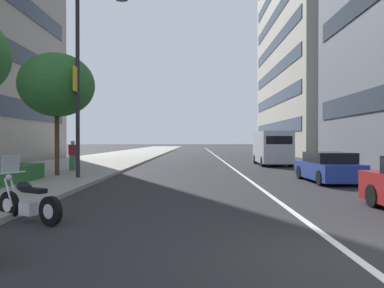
{
  "coord_description": "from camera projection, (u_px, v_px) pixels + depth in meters",
  "views": [
    {
      "loc": [
        -5.54,
        2.46,
        1.8
      ],
      "look_at": [
        15.03,
        2.65,
        1.63
      ],
      "focal_mm": 35.3,
      "sensor_mm": 36.0,
      "label": 1
    }
  ],
  "objects": [
    {
      "name": "pedestrian_on_plaza",
      "position": [
        73.0,
        155.0,
        21.17
      ],
      "size": [
        0.3,
        0.42,
        1.68
      ],
      "rotation": [
        0.0,
        0.0,
        3.04
      ],
      "color": "#3F724C",
      "rests_on": "sidewalk_right_plaza"
    },
    {
      "name": "car_mid_block_traffic",
      "position": [
        328.0,
        168.0,
        16.48
      ],
      "size": [
        4.21,
        1.86,
        1.31
      ],
      "rotation": [
        0.0,
        0.0,
        0.02
      ],
      "color": "navy",
      "rests_on": "ground"
    },
    {
      "name": "delivery_van_ahead",
      "position": [
        272.0,
        147.0,
        27.98
      ],
      "size": [
        5.38,
        2.24,
        2.49
      ],
      "rotation": [
        0.0,
        0.0,
        -0.02
      ],
      "color": "#B7B7BC",
      "rests_on": "ground"
    },
    {
      "name": "street_tree_mid_sidewalk",
      "position": [
        57.0,
        85.0,
        18.13
      ],
      "size": [
        3.58,
        3.58,
        5.86
      ],
      "color": "#473323",
      "rests_on": "sidewalk_right_plaza"
    },
    {
      "name": "motorcycle_under_tarp",
      "position": [
        28.0,
        202.0,
        8.38
      ],
      "size": [
        1.18,
        1.85,
        1.47
      ],
      "rotation": [
        0.0,
        0.0,
        1.03
      ],
      "color": "black",
      "rests_on": "ground"
    },
    {
      "name": "street_lamp_with_banners",
      "position": [
        85.0,
        69.0,
        16.97
      ],
      "size": [
        1.26,
        2.4,
        8.19
      ],
      "color": "#232326",
      "rests_on": "sidewalk_right_plaza"
    },
    {
      "name": "lane_centre_stripe",
      "position": [
        218.0,
        158.0,
        40.53
      ],
      "size": [
        110.0,
        0.16,
        0.01
      ],
      "primitive_type": "cube",
      "color": "silver",
      "rests_on": "ground"
    },
    {
      "name": "sidewalk_right_plaza",
      "position": [
        106.0,
        159.0,
        35.63
      ],
      "size": [
        160.0,
        8.59,
        0.15
      ],
      "primitive_type": "cube",
      "color": "gray",
      "rests_on": "ground"
    },
    {
      "name": "ground_plane",
      "position": [
        363.0,
        263.0,
        5.54
      ],
      "size": [
        400.0,
        400.0,
        0.0
      ],
      "primitive_type": "plane",
      "color": "#262628"
    },
    {
      "name": "clipped_hedge_bed",
      "position": [
        9.0,
        174.0,
        14.84
      ],
      "size": [
        4.23,
        1.1,
        0.66
      ],
      "primitive_type": "cube",
      "color": "#28602D",
      "rests_on": "sidewalk_right_plaza"
    }
  ]
}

